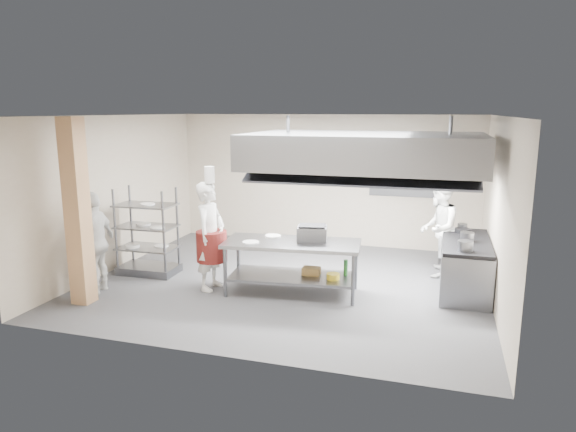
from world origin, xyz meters
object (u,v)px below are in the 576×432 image
(cooking_range, at_px, (465,267))
(pass_rack, at_px, (147,231))
(island, at_px, (292,267))
(chef_plating, at_px, (95,242))
(chef_head, at_px, (210,236))
(chef_line, at_px, (438,228))
(griddle, at_px, (312,233))
(stockpot, at_px, (467,237))

(cooking_range, bearing_deg, pass_rack, -172.70)
(island, xyz_separation_m, chef_plating, (-3.24, -0.90, 0.42))
(pass_rack, distance_m, chef_plating, 1.19)
(pass_rack, distance_m, chef_head, 1.60)
(island, relative_size, chef_head, 1.21)
(island, height_order, pass_rack, pass_rack)
(chef_line, xyz_separation_m, griddle, (-2.06, -1.55, 0.12))
(stockpot, bearing_deg, chef_line, 120.81)
(stockpot, bearing_deg, pass_rack, -173.38)
(pass_rack, height_order, cooking_range, pass_rack)
(chef_head, bearing_deg, cooking_range, -71.03)
(cooking_range, height_order, chef_line, chef_line)
(cooking_range, relative_size, chef_plating, 1.14)
(cooking_range, xyz_separation_m, chef_plating, (-6.08, -1.90, 0.46))
(chef_line, xyz_separation_m, chef_plating, (-5.60, -2.63, -0.03))
(chef_line, height_order, chef_plating, chef_line)
(island, xyz_separation_m, chef_head, (-1.42, -0.18, 0.49))
(chef_line, bearing_deg, chef_head, -56.78)
(pass_rack, xyz_separation_m, chef_line, (5.32, 1.48, 0.08))
(chef_plating, relative_size, griddle, 3.53)
(chef_head, relative_size, griddle, 3.81)
(island, height_order, stockpot, stockpot)
(island, relative_size, cooking_range, 1.15)
(cooking_range, distance_m, stockpot, 0.56)
(chef_head, height_order, stockpot, chef_head)
(island, xyz_separation_m, stockpot, (2.84, 0.93, 0.52))
(stockpot, bearing_deg, chef_head, -165.35)
(pass_rack, relative_size, chef_head, 0.88)
(pass_rack, bearing_deg, chef_head, -17.72)
(chef_head, bearing_deg, island, -79.19)
(griddle, bearing_deg, stockpot, 6.08)
(pass_rack, bearing_deg, cooking_range, 5.62)
(pass_rack, relative_size, cooking_range, 0.83)
(chef_head, relative_size, chef_plating, 1.08)
(pass_rack, distance_m, griddle, 3.27)
(chef_line, relative_size, griddle, 3.66)
(stockpot, bearing_deg, cooking_range, 89.72)
(griddle, bearing_deg, cooking_range, 7.52)
(island, bearing_deg, chef_plating, -170.71)
(chef_head, xyz_separation_m, chef_plating, (-1.82, -0.71, -0.07))
(cooking_range, relative_size, chef_line, 1.10)
(island, height_order, cooking_range, island)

